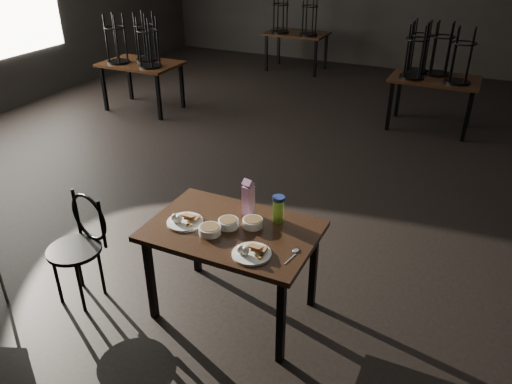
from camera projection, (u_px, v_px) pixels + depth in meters
The scene contains 13 objects.
main_table at pixel (232, 238), 3.58m from camera, with size 1.20×0.80×0.75m.
plate_left at pixel (184, 220), 3.59m from camera, with size 0.26×0.26×0.09m.
plate_right at pixel (251, 252), 3.25m from camera, with size 0.26×0.26×0.08m.
bowl_near at pixel (228, 223), 3.55m from camera, with size 0.15×0.15×0.06m.
bowl_far at pixel (253, 223), 3.55m from camera, with size 0.15×0.15×0.06m.
bowl_big at pixel (210, 230), 3.47m from camera, with size 0.16×0.16×0.05m.
juice_carton at pixel (248, 198), 3.65m from camera, with size 0.09×0.09×0.29m.
water_bottle at pixel (278, 209), 3.58m from camera, with size 0.12×0.12×0.20m.
spoon at pixel (295, 251), 3.28m from camera, with size 0.05×0.21×0.01m.
bentwood_chair at pixel (81, 240), 3.83m from camera, with size 0.44×0.43×0.87m.
bg_table_left at pixel (140, 61), 7.73m from camera, with size 1.20×0.80×1.48m.
bg_table_right at pixel (434, 74), 6.99m from camera, with size 1.20×0.80×1.48m.
bg_table_far at pixel (296, 33), 9.86m from camera, with size 1.20×0.80×1.48m.
Camera 1 is at (1.91, -4.59, 2.66)m, focal length 35.00 mm.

